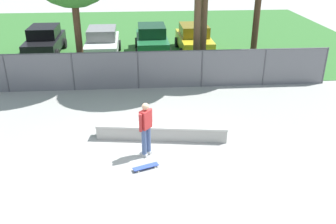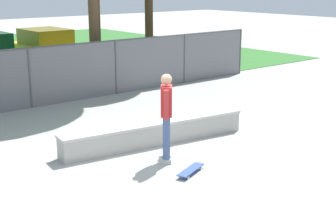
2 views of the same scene
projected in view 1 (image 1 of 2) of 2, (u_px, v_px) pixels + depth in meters
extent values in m
plane|color=#9E9E99|center=(139.00, 149.00, 12.23)|extent=(80.00, 80.00, 0.00)
cube|color=#336B2D|center=(138.00, 36.00, 26.54)|extent=(29.67, 20.00, 0.02)
cube|color=#A8A59E|center=(162.00, 133.00, 12.78)|extent=(4.49, 1.04, 0.46)
cube|color=beige|center=(161.00, 126.00, 12.67)|extent=(4.54, 1.08, 0.06)
cube|color=beige|center=(144.00, 155.00, 11.80)|extent=(0.27, 0.25, 0.10)
cube|color=beige|center=(148.00, 152.00, 11.96)|extent=(0.27, 0.25, 0.10)
cylinder|color=#475B89|center=(144.00, 142.00, 11.58)|extent=(0.15, 0.15, 0.88)
cylinder|color=#475B89|center=(148.00, 139.00, 11.74)|extent=(0.15, 0.15, 0.88)
cube|color=red|center=(146.00, 119.00, 11.35)|extent=(0.41, 0.43, 0.60)
cylinder|color=red|center=(140.00, 123.00, 11.17)|extent=(0.10, 0.10, 0.58)
cylinder|color=red|center=(151.00, 117.00, 11.54)|extent=(0.10, 0.10, 0.58)
sphere|color=tan|center=(145.00, 107.00, 11.16)|extent=(0.22, 0.22, 0.22)
cube|color=#334CB2|center=(146.00, 167.00, 11.14)|extent=(0.82, 0.48, 0.02)
cube|color=#B2B2B7|center=(154.00, 165.00, 11.25)|extent=(0.11, 0.15, 0.02)
cube|color=#B2B2B7|center=(137.00, 169.00, 11.04)|extent=(0.11, 0.15, 0.02)
cylinder|color=silver|center=(155.00, 167.00, 11.20)|extent=(0.06, 0.05, 0.05)
cylinder|color=silver|center=(153.00, 164.00, 11.34)|extent=(0.06, 0.05, 0.05)
cylinder|color=silver|center=(138.00, 172.00, 10.98)|extent=(0.06, 0.05, 0.05)
cylinder|color=silver|center=(136.00, 169.00, 11.12)|extent=(0.06, 0.05, 0.05)
cylinder|color=#4C4C51|center=(6.00, 73.00, 16.46)|extent=(0.07, 0.07, 1.77)
cylinder|color=#4C4C51|center=(73.00, 72.00, 16.66)|extent=(0.07, 0.07, 1.77)
cylinder|color=#4C4C51|center=(138.00, 70.00, 16.86)|extent=(0.07, 0.07, 1.77)
cylinder|color=#4C4C51|center=(202.00, 69.00, 17.06)|extent=(0.07, 0.07, 1.77)
cylinder|color=#4C4C51|center=(264.00, 67.00, 17.26)|extent=(0.07, 0.07, 1.77)
cylinder|color=#4C4C51|center=(325.00, 66.00, 17.47)|extent=(0.07, 0.07, 1.77)
cylinder|color=#4C4C51|center=(137.00, 52.00, 16.50)|extent=(17.67, 0.05, 0.05)
cube|color=slate|center=(138.00, 70.00, 16.86)|extent=(17.67, 0.01, 1.77)
cylinder|color=#47301E|center=(79.00, 41.00, 17.18)|extent=(0.32, 0.32, 4.05)
cylinder|color=brown|center=(197.00, 24.00, 17.26)|extent=(0.32, 0.32, 5.40)
cylinder|color=brown|center=(204.00, 21.00, 17.74)|extent=(0.32, 0.32, 5.47)
cylinder|color=#47301E|center=(256.00, 18.00, 18.48)|extent=(0.32, 0.32, 5.48)
cube|color=black|center=(45.00, 43.00, 22.06)|extent=(1.87, 4.23, 0.70)
cube|color=black|center=(44.00, 32.00, 21.91)|extent=(1.64, 2.13, 0.64)
cylinder|color=black|center=(57.00, 55.00, 21.11)|extent=(0.23, 0.64, 0.64)
cylinder|color=black|center=(25.00, 56.00, 20.96)|extent=(0.23, 0.64, 0.64)
cylinder|color=black|center=(64.00, 43.00, 23.46)|extent=(0.23, 0.64, 0.64)
cylinder|color=black|center=(35.00, 44.00, 23.31)|extent=(0.23, 0.64, 0.64)
cube|color=silver|center=(103.00, 45.00, 21.64)|extent=(1.87, 4.23, 0.70)
cube|color=gray|center=(102.00, 33.00, 21.50)|extent=(1.64, 2.13, 0.64)
cylinder|color=black|center=(118.00, 57.00, 20.69)|extent=(0.23, 0.64, 0.64)
cylinder|color=black|center=(85.00, 58.00, 20.54)|extent=(0.23, 0.64, 0.64)
cylinder|color=black|center=(119.00, 45.00, 23.04)|extent=(0.23, 0.64, 0.64)
cylinder|color=black|center=(90.00, 46.00, 22.89)|extent=(0.23, 0.64, 0.64)
cube|color=#1E6638|center=(152.00, 42.00, 22.34)|extent=(1.87, 4.23, 0.70)
cube|color=#10381E|center=(152.00, 30.00, 22.19)|extent=(1.64, 2.13, 0.64)
cylinder|color=black|center=(169.00, 53.00, 21.39)|extent=(0.23, 0.64, 0.64)
cylinder|color=black|center=(138.00, 54.00, 21.24)|extent=(0.23, 0.64, 0.64)
cylinder|color=black|center=(165.00, 42.00, 23.74)|extent=(0.23, 0.64, 0.64)
cylinder|color=black|center=(137.00, 43.00, 23.59)|extent=(0.23, 0.64, 0.64)
cube|color=gold|center=(194.00, 42.00, 22.45)|extent=(1.87, 4.23, 0.70)
cube|color=#776413|center=(194.00, 30.00, 22.30)|extent=(1.64, 2.13, 0.64)
cylinder|color=black|center=(213.00, 53.00, 21.49)|extent=(0.23, 0.64, 0.64)
cylinder|color=black|center=(182.00, 54.00, 21.34)|extent=(0.23, 0.64, 0.64)
cylinder|color=black|center=(204.00, 42.00, 23.84)|extent=(0.23, 0.64, 0.64)
cylinder|color=black|center=(177.00, 42.00, 23.69)|extent=(0.23, 0.64, 0.64)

